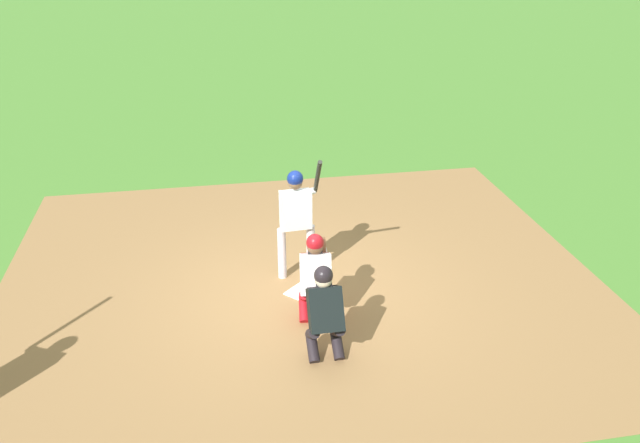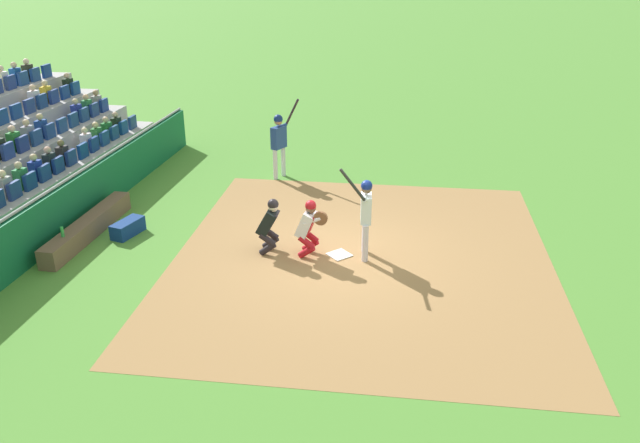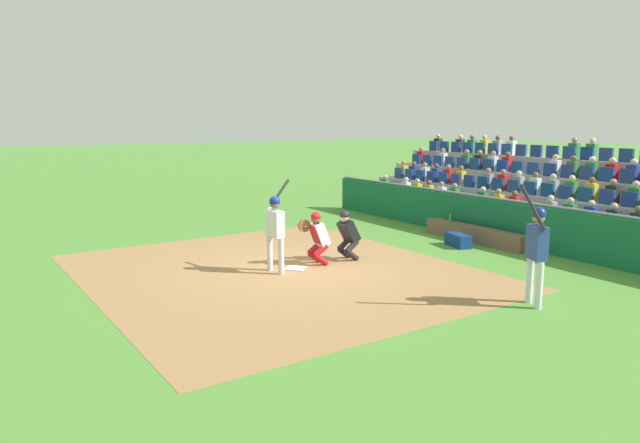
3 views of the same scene
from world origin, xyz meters
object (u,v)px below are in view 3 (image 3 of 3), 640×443
object	(u,v)px
home_plate_marker	(296,268)
home_plate_umpire	(347,233)
water_bottle_on_bench	(450,218)
equipment_duffel_bag	(458,240)
on_deck_batter	(537,244)
dugout_bench	(474,234)
batter_at_plate	(275,225)
catcher_crouching	(317,235)

from	to	relation	value
home_plate_marker	home_plate_umpire	bearing A→B (deg)	-86.70
water_bottle_on_bench	equipment_duffel_bag	size ratio (longest dim) A/B	0.26
home_plate_marker	on_deck_batter	size ratio (longest dim) A/B	0.19
dugout_bench	water_bottle_on_bench	distance (m)	1.04
home_plate_umpire	water_bottle_on_bench	size ratio (longest dim) A/B	5.65
batter_at_plate	catcher_crouching	world-z (taller)	batter_at_plate
batter_at_plate	water_bottle_on_bench	world-z (taller)	batter_at_plate
catcher_crouching	water_bottle_on_bench	world-z (taller)	catcher_crouching
catcher_crouching	equipment_duffel_bag	world-z (taller)	catcher_crouching
water_bottle_on_bench	batter_at_plate	bearing A→B (deg)	99.02
home_plate_marker	water_bottle_on_bench	xyz separation A→B (m)	(0.98, -5.86, 0.54)
water_bottle_on_bench	on_deck_batter	xyz separation A→B (m)	(-5.70, 3.46, 0.62)
home_plate_umpire	equipment_duffel_bag	distance (m)	3.52
catcher_crouching	on_deck_batter	xyz separation A→B (m)	(-4.81, -1.76, 0.45)
water_bottle_on_bench	on_deck_batter	size ratio (longest dim) A/B	0.10
home_plate_marker	batter_at_plate	world-z (taller)	batter_at_plate
home_plate_marker	on_deck_batter	xyz separation A→B (m)	(-4.71, -2.41, 1.15)
home_plate_umpire	water_bottle_on_bench	xyz separation A→B (m)	(0.90, -4.35, -0.14)
catcher_crouching	water_bottle_on_bench	size ratio (longest dim) A/B	5.79
home_plate_marker	home_plate_umpire	size ratio (longest dim) A/B	0.35
on_deck_batter	home_plate_umpire	bearing A→B (deg)	10.49
water_bottle_on_bench	home_plate_marker	bearing A→B (deg)	99.53
catcher_crouching	water_bottle_on_bench	distance (m)	5.29
home_plate_umpire	dugout_bench	world-z (taller)	home_plate_umpire
dugout_bench	water_bottle_on_bench	size ratio (longest dim) A/B	15.74
catcher_crouching	dugout_bench	distance (m)	5.22
dugout_bench	equipment_duffel_bag	size ratio (longest dim) A/B	4.14
catcher_crouching	dugout_bench	xyz separation A→B (m)	(-0.10, -5.19, -0.50)
home_plate_marker	water_bottle_on_bench	world-z (taller)	water_bottle_on_bench
catcher_crouching	home_plate_umpire	bearing A→B (deg)	-90.64
batter_at_plate	equipment_duffel_bag	distance (m)	5.60
batter_at_plate	water_bottle_on_bench	distance (m)	6.50
home_plate_marker	dugout_bench	distance (m)	5.85
home_plate_umpire	equipment_duffel_bag	world-z (taller)	home_plate_umpire
water_bottle_on_bench	on_deck_batter	world-z (taller)	on_deck_batter
equipment_duffel_bag	on_deck_batter	xyz separation A→B (m)	(-4.49, 2.58, 0.99)
water_bottle_on_bench	on_deck_batter	distance (m)	6.69
home_plate_umpire	equipment_duffel_bag	size ratio (longest dim) A/B	1.49
catcher_crouching	dugout_bench	bearing A→B (deg)	-91.09
on_deck_batter	batter_at_plate	bearing A→B (deg)	32.15
home_plate_umpire	on_deck_batter	size ratio (longest dim) A/B	0.55
catcher_crouching	on_deck_batter	distance (m)	5.14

